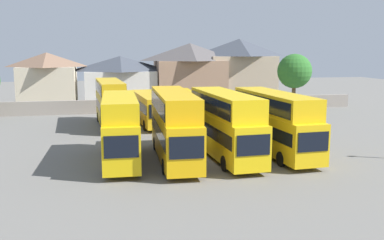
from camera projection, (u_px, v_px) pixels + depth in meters
name	position (u px, v px, depth m)	size (l,w,h in m)	color
ground	(167.00, 121.00, 50.83)	(140.00, 140.00, 0.00)	slate
depot_boundary_wall	(158.00, 105.00, 58.34)	(56.00, 0.50, 1.80)	gray
bus_1	(120.00, 126.00, 31.94)	(2.76, 10.16, 4.94)	yellow
bus_2	(174.00, 122.00, 32.56)	(2.90, 11.89, 5.18)	#F0AE0F
bus_3	(225.00, 122.00, 33.26)	(3.15, 11.37, 5.08)	yellow
bus_4	(275.00, 120.00, 34.59)	(3.30, 11.74, 4.94)	yellow
bus_5	(110.00, 101.00, 47.09)	(3.22, 11.18, 4.99)	gold
bus_6	(150.00, 107.00, 48.40)	(3.33, 11.52, 3.42)	gold
bus_7	(184.00, 106.00, 49.00)	(3.08, 11.33, 3.55)	yellow
bus_8	(225.00, 107.00, 49.52)	(3.06, 11.80, 3.28)	yellow
house_terrace_left	(48.00, 79.00, 63.78)	(8.43, 7.10, 7.89)	beige
house_terrace_centre	(121.00, 80.00, 65.95)	(11.05, 6.64, 7.34)	silver
house_terrace_right	(190.00, 73.00, 67.52)	(11.08, 7.17, 9.28)	#9E7A60
house_terrace_far_right	(239.00, 70.00, 70.07)	(11.11, 8.05, 10.01)	tan
tree_left_of_lot	(294.00, 71.00, 59.34)	(4.71, 4.71, 7.74)	brown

